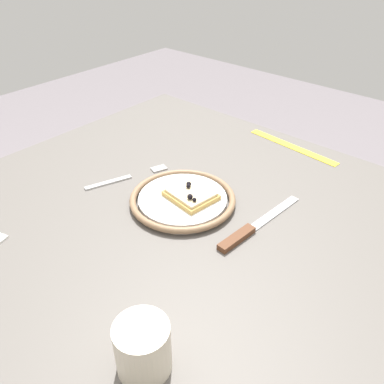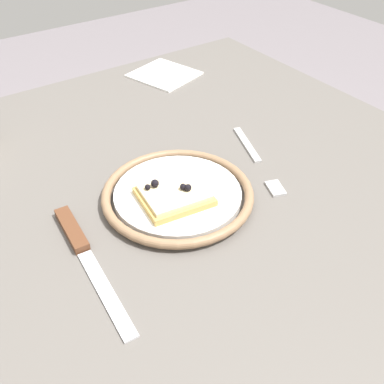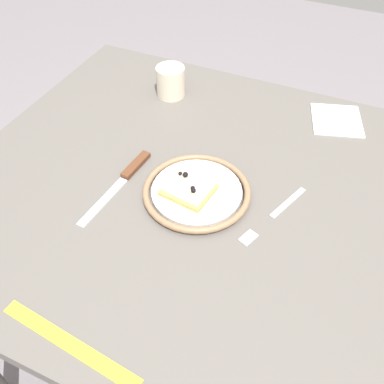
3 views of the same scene
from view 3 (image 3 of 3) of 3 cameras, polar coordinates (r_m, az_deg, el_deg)
name	(u,v)px [view 3 (image 3 of 3)]	position (r m, az deg, el deg)	size (l,w,h in m)	color
ground_plane	(191,344)	(1.57, -0.08, -19.36)	(6.00, 6.00, 0.00)	slate
dining_table	(191,213)	(1.00, -0.12, -2.82)	(1.01, 0.92, 0.77)	#5B5651
plate	(197,192)	(0.90, 0.62, 0.04)	(0.23, 0.23, 0.02)	white
pizza_slice_near	(188,189)	(0.89, -0.47, 0.41)	(0.11, 0.10, 0.03)	tan
knife	(127,175)	(0.96, -8.52, 2.25)	(0.04, 0.24, 0.01)	silver
fork	(274,215)	(0.88, 10.70, -3.03)	(0.09, 0.19, 0.00)	#BBBBBB
cup	(171,82)	(1.18, -2.82, 14.29)	(0.07, 0.07, 0.08)	beige
measuring_tape	(70,344)	(0.75, -15.78, -18.64)	(0.27, 0.02, 0.00)	yellow
napkin	(337,120)	(1.16, 18.46, 8.97)	(0.12, 0.13, 0.00)	white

